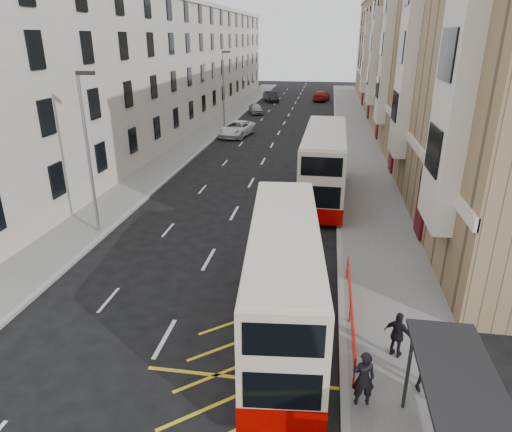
% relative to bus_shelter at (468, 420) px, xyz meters
% --- Properties ---
extents(ground, '(200.00, 200.00, 0.00)m').
position_rel_bus_shelter_xyz_m(ground, '(-8.34, 0.39, -2.14)').
color(ground, black).
rests_on(ground, ground).
extents(pavement_right, '(4.00, 120.00, 0.15)m').
position_rel_bus_shelter_xyz_m(pavement_right, '(-0.34, 30.39, -2.06)').
color(pavement_right, slate).
rests_on(pavement_right, ground).
extents(pavement_left, '(3.00, 120.00, 0.15)m').
position_rel_bus_shelter_xyz_m(pavement_left, '(-15.84, 30.39, -2.06)').
color(pavement_left, slate).
rests_on(pavement_left, ground).
extents(kerb_right, '(0.25, 120.00, 0.15)m').
position_rel_bus_shelter_xyz_m(kerb_right, '(-2.34, 30.39, -2.06)').
color(kerb_right, '#999893').
rests_on(kerb_right, ground).
extents(kerb_left, '(0.25, 120.00, 0.15)m').
position_rel_bus_shelter_xyz_m(kerb_left, '(-14.34, 30.39, -2.06)').
color(kerb_left, '#999893').
rests_on(kerb_left, ground).
extents(road_markings, '(10.00, 110.00, 0.01)m').
position_rel_bus_shelter_xyz_m(road_markings, '(-8.34, 45.39, -2.13)').
color(road_markings, silver).
rests_on(road_markings, ground).
extents(terrace_right, '(10.75, 79.00, 15.25)m').
position_rel_bus_shelter_xyz_m(terrace_right, '(6.54, 45.77, 5.38)').
color(terrace_right, '#957B56').
rests_on(terrace_right, ground).
extents(terrace_left, '(9.18, 79.00, 13.25)m').
position_rel_bus_shelter_xyz_m(terrace_left, '(-21.77, 45.89, 4.38)').
color(terrace_left, beige).
rests_on(terrace_left, ground).
extents(bus_shelter, '(1.65, 4.25, 2.70)m').
position_rel_bus_shelter_xyz_m(bus_shelter, '(0.00, 0.00, 0.00)').
color(bus_shelter, black).
rests_on(bus_shelter, pavement_right).
extents(guard_railing, '(0.06, 6.56, 1.01)m').
position_rel_bus_shelter_xyz_m(guard_railing, '(-2.09, 6.14, -1.28)').
color(guard_railing, red).
rests_on(guard_railing, pavement_right).
extents(street_lamp_near, '(0.93, 0.18, 8.00)m').
position_rel_bus_shelter_xyz_m(street_lamp_near, '(-14.69, 12.39, 2.50)').
color(street_lamp_near, gray).
rests_on(street_lamp_near, pavement_left).
extents(street_lamp_far, '(0.93, 0.18, 8.00)m').
position_rel_bus_shelter_xyz_m(street_lamp_far, '(-14.69, 42.39, 2.50)').
color(street_lamp_far, gray).
rests_on(street_lamp_far, pavement_left).
extents(double_decker_front, '(3.17, 10.04, 3.94)m').
position_rel_bus_shelter_xyz_m(double_decker_front, '(-4.43, 5.59, -0.13)').
color(double_decker_front, beige).
rests_on(double_decker_front, ground).
extents(double_decker_rear, '(2.66, 10.91, 4.33)m').
position_rel_bus_shelter_xyz_m(double_decker_rear, '(-3.34, 19.99, 0.07)').
color(double_decker_rear, beige).
rests_on(double_decker_rear, ground).
extents(pedestrian_near, '(0.68, 0.50, 1.70)m').
position_rel_bus_shelter_xyz_m(pedestrian_near, '(-1.91, 2.26, -1.14)').
color(pedestrian_near, black).
rests_on(pedestrian_near, pavement_right).
extents(pedestrian_mid, '(1.07, 0.97, 1.80)m').
position_rel_bus_shelter_xyz_m(pedestrian_mid, '(0.09, 3.13, -1.09)').
color(pedestrian_mid, black).
rests_on(pedestrian_mid, pavement_right).
extents(pedestrian_far, '(0.97, 0.80, 1.55)m').
position_rel_bus_shelter_xyz_m(pedestrian_far, '(-0.71, 4.50, -1.21)').
color(pedestrian_far, black).
rests_on(pedestrian_far, pavement_right).
extents(white_van, '(3.57, 5.87, 1.52)m').
position_rel_bus_shelter_xyz_m(white_van, '(-12.46, 38.01, -1.38)').
color(white_van, white).
rests_on(white_van, ground).
extents(car_silver, '(2.63, 4.13, 1.31)m').
position_rel_bus_shelter_xyz_m(car_silver, '(-12.76, 52.69, -1.48)').
color(car_silver, '#94979B').
rests_on(car_silver, ground).
extents(car_dark, '(3.13, 5.05, 1.57)m').
position_rel_bus_shelter_xyz_m(car_dark, '(-12.31, 65.10, -1.35)').
color(car_dark, black).
rests_on(car_dark, ground).
extents(car_red, '(2.88, 5.59, 1.55)m').
position_rel_bus_shelter_xyz_m(car_red, '(-4.47, 67.18, -1.36)').
color(car_red, '#9F1514').
rests_on(car_red, ground).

